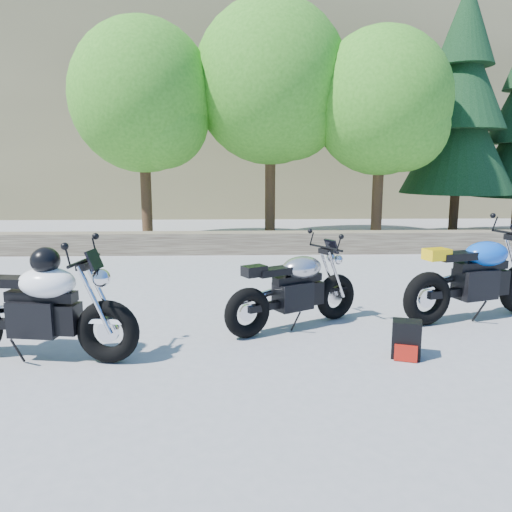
# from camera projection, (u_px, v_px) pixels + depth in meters

# --- Properties ---
(ground) EXTENTS (90.00, 90.00, 0.00)m
(ground) POSITION_uv_depth(u_px,v_px,m) (243.00, 328.00, 6.38)
(ground) COLOR gray
(ground) RESTS_ON ground
(stone_wall) EXTENTS (22.00, 0.55, 0.50)m
(stone_wall) POSITION_uv_depth(u_px,v_px,m) (241.00, 243.00, 11.74)
(stone_wall) COLOR #4C3F33
(stone_wall) RESTS_ON ground
(hillside) EXTENTS (80.00, 30.00, 15.00)m
(hillside) POSITION_uv_depth(u_px,v_px,m) (285.00, 81.00, 32.66)
(hillside) COLOR brown
(hillside) RESTS_ON ground
(tree_decid_left) EXTENTS (3.67, 3.67, 5.62)m
(tree_decid_left) POSITION_uv_depth(u_px,v_px,m) (146.00, 102.00, 12.67)
(tree_decid_left) COLOR #382314
(tree_decid_left) RESTS_ON ground
(tree_decid_mid) EXTENTS (4.08, 4.08, 6.24)m
(tree_decid_mid) POSITION_uv_depth(u_px,v_px,m) (275.00, 88.00, 13.09)
(tree_decid_mid) COLOR #382314
(tree_decid_mid) RESTS_ON ground
(tree_decid_right) EXTENTS (3.54, 3.54, 5.41)m
(tree_decid_right) POSITION_uv_depth(u_px,v_px,m) (386.00, 107.00, 12.69)
(tree_decid_right) COLOR #382314
(tree_decid_right) RESTS_ON ground
(conifer_near) EXTENTS (3.17, 3.17, 7.06)m
(conifer_near) POSITION_uv_depth(u_px,v_px,m) (461.00, 106.00, 13.98)
(conifer_near) COLOR #382314
(conifer_near) RESTS_ON ground
(silver_bike) EXTENTS (1.81, 1.15, 1.01)m
(silver_bike) POSITION_uv_depth(u_px,v_px,m) (295.00, 290.00, 6.30)
(silver_bike) COLOR black
(silver_bike) RESTS_ON ground
(white_bike) EXTENTS (2.20, 0.70, 1.22)m
(white_bike) POSITION_uv_depth(u_px,v_px,m) (36.00, 305.00, 5.24)
(white_bike) COLOR black
(white_bike) RESTS_ON ground
(blue_bike) EXTENTS (2.23, 0.97, 1.15)m
(blue_bike) POSITION_uv_depth(u_px,v_px,m) (478.00, 278.00, 6.67)
(blue_bike) COLOR black
(blue_bike) RESTS_ON ground
(backpack) EXTENTS (0.36, 0.33, 0.41)m
(backpack) POSITION_uv_depth(u_px,v_px,m) (406.00, 340.00, 5.35)
(backpack) COLOR black
(backpack) RESTS_ON ground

